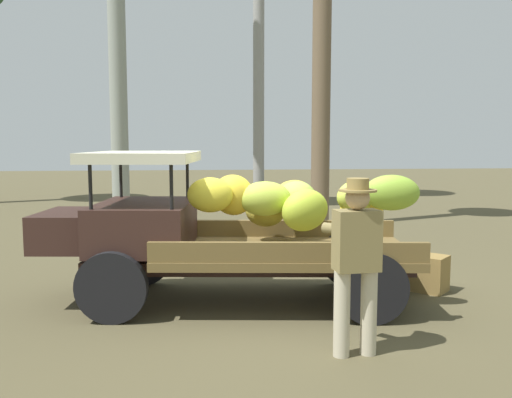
# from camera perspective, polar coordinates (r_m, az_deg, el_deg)

# --- Properties ---
(ground_plane) EXTENTS (60.00, 60.00, 0.00)m
(ground_plane) POSITION_cam_1_polar(r_m,az_deg,el_deg) (6.96, 1.26, -10.29)
(ground_plane) COLOR brown
(truck) EXTENTS (4.58, 2.15, 1.83)m
(truck) POSITION_cam_1_polar(r_m,az_deg,el_deg) (6.63, -3.96, -2.91)
(truck) COLOR #331F1A
(truck) RESTS_ON ground
(farmer) EXTENTS (0.52, 0.47, 1.63)m
(farmer) POSITION_cam_1_polar(r_m,az_deg,el_deg) (5.06, 10.40, -5.84)
(farmer) COLOR #C0B69A
(farmer) RESTS_ON ground
(wooden_crate) EXTENTS (0.68, 0.67, 0.47)m
(wooden_crate) POSITION_cam_1_polar(r_m,az_deg,el_deg) (7.60, 17.05, -7.32)
(wooden_crate) COLOR olive
(wooden_crate) RESTS_ON ground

